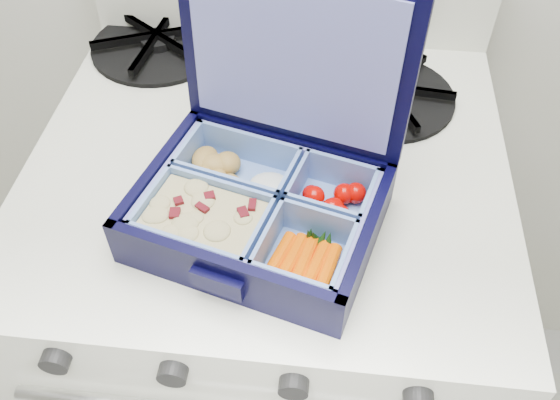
% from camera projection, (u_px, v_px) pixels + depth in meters
% --- Properties ---
extents(stove, '(0.53, 0.53, 0.79)m').
position_uv_depth(stove, '(273.00, 324.00, 0.97)').
color(stove, silver).
rests_on(stove, floor).
extents(bento_box, '(0.26, 0.23, 0.05)m').
position_uv_depth(bento_box, '(259.00, 211.00, 0.57)').
color(bento_box, black).
rests_on(bento_box, stove).
extents(burner_grate, '(0.19, 0.19, 0.02)m').
position_uv_depth(burner_grate, '(387.00, 90.00, 0.72)').
color(burner_grate, black).
rests_on(burner_grate, stove).
extents(burner_grate_rear, '(0.24, 0.24, 0.02)m').
position_uv_depth(burner_grate_rear, '(158.00, 41.00, 0.79)').
color(burner_grate_rear, black).
rests_on(burner_grate_rear, stove).
extents(fork, '(0.16, 0.16, 0.01)m').
position_uv_depth(fork, '(335.00, 154.00, 0.66)').
color(fork, silver).
rests_on(fork, stove).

